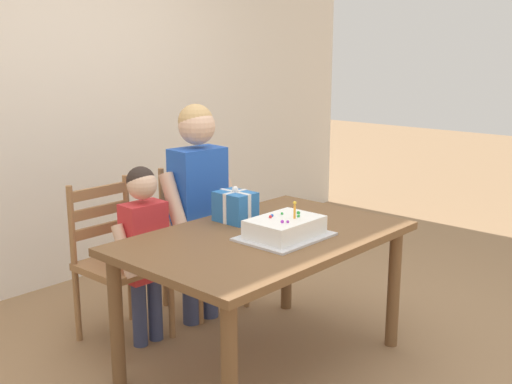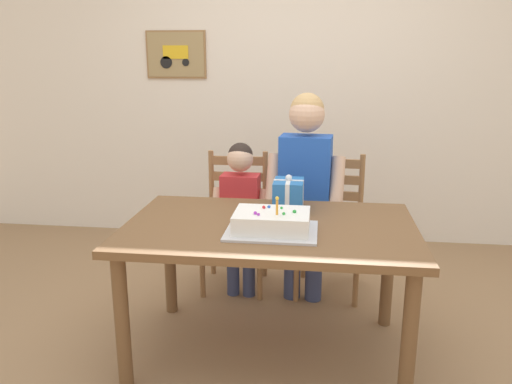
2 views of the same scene
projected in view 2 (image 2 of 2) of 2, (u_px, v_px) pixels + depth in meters
The scene contains 9 objects.
ground_plane at pixel (269, 352), 2.78m from camera, with size 20.00×20.00×0.00m, color #997551.
back_wall at pixel (293, 87), 4.29m from camera, with size 6.40×0.11×2.60m.
dining_table at pixel (270, 241), 2.62m from camera, with size 1.47×0.94×0.73m.
birthday_cake at pixel (272, 223), 2.47m from camera, with size 0.44×0.34×0.19m.
gift_box_red_large at pixel (288, 195), 2.84m from camera, with size 0.17×0.22×0.20m.
chair_left at pixel (236, 220), 3.51m from camera, with size 0.43×0.43×0.92m.
chair_right at pixel (330, 224), 3.43m from camera, with size 0.45×0.45×0.92m.
child_older at pixel (305, 178), 3.19m from camera, with size 0.50×0.29×1.34m.
child_younger at pixel (240, 205), 3.29m from camera, with size 0.38×0.22×1.03m.
Camera 2 is at (0.24, -2.46, 1.55)m, focal length 36.00 mm.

